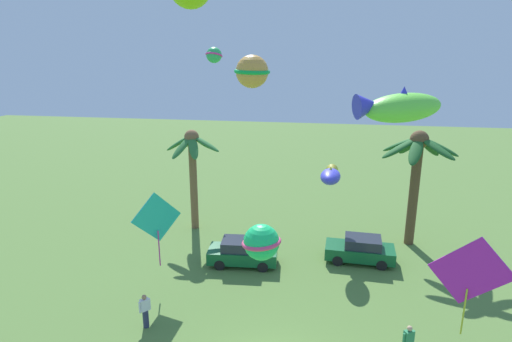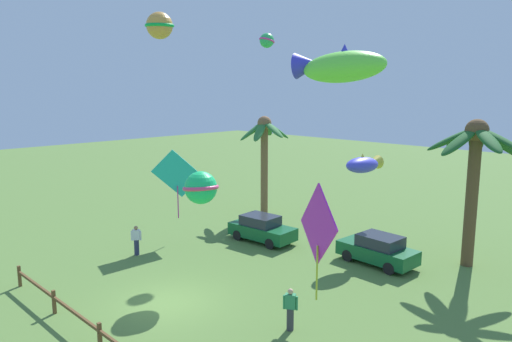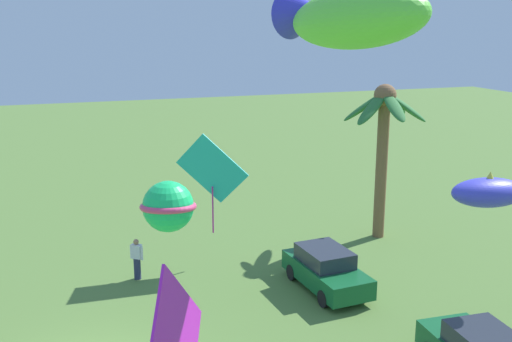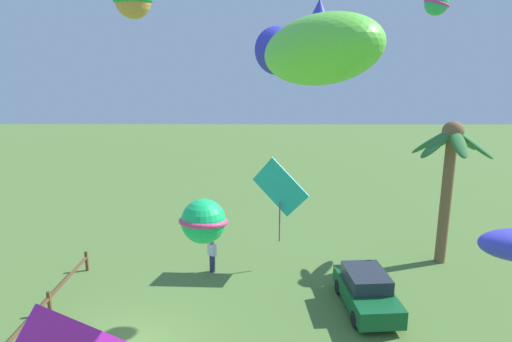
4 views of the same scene
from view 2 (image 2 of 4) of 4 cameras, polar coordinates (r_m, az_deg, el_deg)
ground_plane at (r=20.57m, az=-10.59°, el=-15.30°), size 120.00×120.00×0.00m
palm_tree_0 at (r=25.16m, az=24.77°, el=1.56°), size 4.67×4.44×7.28m
palm_tree_1 at (r=32.93m, az=1.00°, el=3.40°), size 3.89×3.56×6.88m
rail_fence at (r=19.15m, az=-20.88°, el=-15.77°), size 11.24×0.12×0.95m
parked_car_0 at (r=27.60m, az=0.69°, el=-6.91°), size 4.02×1.99×1.51m
parked_car_1 at (r=24.85m, az=14.39°, el=-9.12°), size 3.98×1.90×1.51m
spectator_0 at (r=17.94m, az=4.13°, el=-16.17°), size 0.48×0.39×1.59m
spectator_1 at (r=26.12m, az=-14.15°, el=-8.04°), size 0.42×0.44×1.59m
kite_ball_0 at (r=21.33m, az=-6.64°, el=-2.00°), size 2.06×2.06×1.47m
kite_ball_1 at (r=19.97m, az=-11.49°, el=16.71°), size 1.62×1.62×1.05m
kite_fish_2 at (r=19.31m, az=9.88°, el=12.27°), size 3.98×2.65×1.61m
kite_fish_3 at (r=26.08m, az=12.83°, el=0.78°), size 1.33×2.68×1.08m
kite_diamond_5 at (r=15.28m, az=7.44°, el=-6.63°), size 2.49×1.41×3.93m
kite_diamond_6 at (r=27.46m, az=-9.42°, el=-0.44°), size 1.57×2.52×4.04m
kite_ball_7 at (r=29.81m, az=1.31°, el=15.37°), size 1.21×1.21×0.88m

